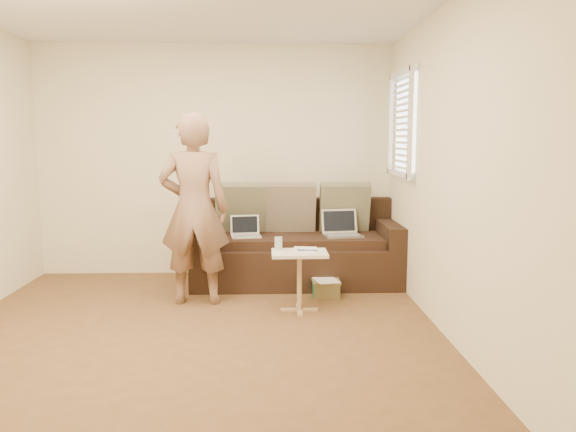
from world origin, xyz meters
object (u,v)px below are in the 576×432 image
object	(u,v)px
laptop_silver	(343,236)
laptop_white	(246,237)
sofa	(296,244)
side_table	(299,281)
striped_box	(326,288)
person	(194,209)
drinking_glass	(278,243)

from	to	relation	value
laptop_silver	laptop_white	world-z (taller)	laptop_silver
sofa	laptop_white	xyz separation A→B (m)	(-0.53, -0.10, 0.10)
side_table	striped_box	xyz separation A→B (m)	(0.29, 0.45, -0.19)
side_table	striped_box	bearing A→B (deg)	57.23
person	striped_box	world-z (taller)	person
laptop_silver	laptop_white	bearing A→B (deg)	171.71
laptop_silver	laptop_white	distance (m)	1.03
laptop_white	side_table	distance (m)	1.08
person	laptop_silver	bearing A→B (deg)	-156.57
sofa	striped_box	world-z (taller)	sofa
side_table	sofa	bearing A→B (deg)	88.88
laptop_white	person	distance (m)	0.86
laptop_silver	sofa	bearing A→B (deg)	159.93
side_table	laptop_silver	bearing A→B (deg)	60.84
person	striped_box	size ratio (longest dim) A/B	6.60
laptop_silver	laptop_white	xyz separation A→B (m)	(-1.03, -0.00, 0.00)
laptop_silver	person	xyz separation A→B (m)	(-1.48, -0.62, 0.38)
sofa	person	xyz separation A→B (m)	(-0.99, -0.73, 0.47)
side_table	striped_box	size ratio (longest dim) A/B	2.01
striped_box	person	bearing A→B (deg)	-173.21
side_table	drinking_glass	xyz separation A→B (m)	(-0.19, 0.08, 0.33)
person	striped_box	xyz separation A→B (m)	(1.26, 0.15, -0.81)
laptop_silver	side_table	size ratio (longest dim) A/B	0.72
laptop_silver	person	bearing A→B (deg)	-165.63
person	striped_box	distance (m)	1.51
laptop_silver	laptop_white	size ratio (longest dim) A/B	1.28
drinking_glass	laptop_silver	bearing A→B (deg)	50.04
drinking_glass	striped_box	size ratio (longest dim) A/B	0.44
person	side_table	xyz separation A→B (m)	(0.97, -0.30, -0.63)
laptop_white	person	xyz separation A→B (m)	(-0.46, -0.62, 0.38)
laptop_white	striped_box	bearing A→B (deg)	-39.15
person	laptop_white	bearing A→B (deg)	-125.59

